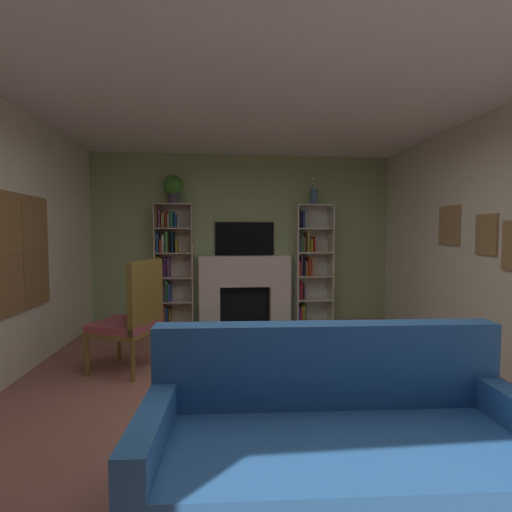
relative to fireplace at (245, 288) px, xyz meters
name	(u,v)px	position (x,y,z in m)	size (l,w,h in m)	color
ground_plane	(272,415)	(0.00, -3.04, -0.58)	(7.60, 7.60, 0.00)	#965F51
wall_back_accent	(244,239)	(0.00, 0.15, 0.77)	(4.92, 0.06, 2.71)	#9CB47B
ceiling	(273,60)	(0.00, -3.04, 2.16)	(4.92, 6.45, 0.06)	white
fireplace	(245,288)	(0.00, 0.00, 0.00)	(1.56, 0.54, 1.09)	white
tv	(245,239)	(0.00, 0.09, 0.78)	(0.95, 0.06, 0.53)	black
bookshelf_left	(170,264)	(-1.18, 0.01, 0.38)	(0.59, 0.29, 1.91)	beige
bookshelf_right	(309,265)	(1.04, 0.00, 0.36)	(0.59, 0.33, 1.91)	silver
potted_plant	(173,187)	(-1.11, -0.03, 1.58)	(0.31, 0.31, 0.43)	#494855
vase_with_flowers	(314,196)	(1.11, -0.03, 1.47)	(0.11, 0.11, 0.44)	#42689A
couch	(339,453)	(0.21, -4.05, -0.29)	(2.08, 0.96, 0.91)	#2B61A2
armchair	(133,317)	(-1.32, -1.95, -0.01)	(0.74, 0.73, 1.17)	brown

